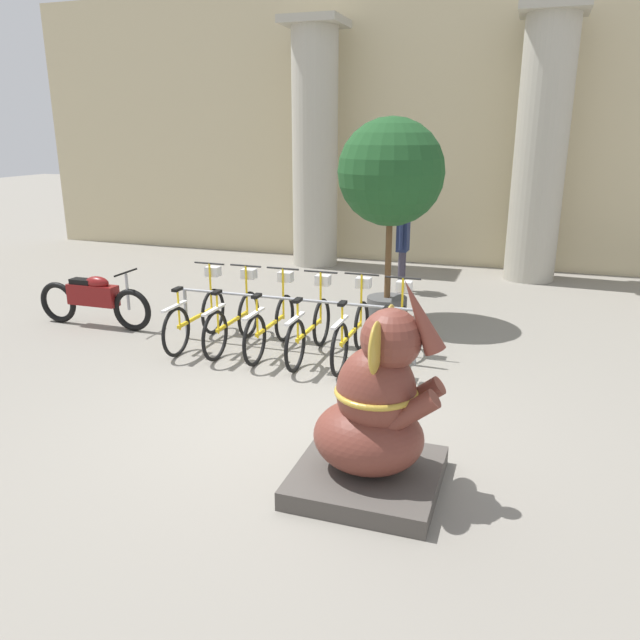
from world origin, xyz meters
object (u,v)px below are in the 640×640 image
Objects in this scene: bicycle_2 at (271,323)px; bicycle_4 at (352,331)px; elephant_statue at (374,419)px; person_pedestrian at (403,242)px; bicycle_5 at (394,336)px; potted_tree at (391,177)px; motorcycle at (94,299)px; bicycle_0 at (197,315)px; bicycle_3 at (310,328)px; bicycle_1 at (234,319)px.

bicycle_2 is 1.15m from bicycle_4.
elephant_statue is 1.19× the size of person_pedestrian.
potted_tree is at bearing 105.25° from bicycle_5.
bicycle_2 is at bearing -3.38° from motorcycle.
motorcycle is (-1.91, 0.20, 0.03)m from bicycle_0.
person_pedestrian is 2.28m from potted_tree.
bicycle_2 is at bearing 176.90° from bicycle_3.
potted_tree is at bearing 89.60° from bicycle_4.
bicycle_3 is 0.58m from bicycle_4.
bicycle_5 is (2.87, -0.01, 0.00)m from bicycle_0.
bicycle_1 is at bearing 2.10° from bicycle_0.
motorcycle is at bearing 176.67° from bicycle_3.
bicycle_5 is (2.30, -0.03, 0.00)m from bicycle_1.
potted_tree is (-0.56, 2.05, 1.85)m from bicycle_5.
bicycle_1 is at bearing -4.12° from motorcycle.
bicycle_2 is 0.92× the size of elephant_statue.
bicycle_0 is 3.60m from potted_tree.
bicycle_2 is (1.15, 0.02, 0.00)m from bicycle_0.
bicycle_5 is 0.92× the size of elephant_statue.
elephant_statue is (1.01, -2.89, 0.22)m from bicycle_4.
bicycle_2 is 2.98m from potted_tree.
person_pedestrian is at bearing 60.93° from bicycle_0.
elephant_statue is at bearing -46.54° from bicycle_1.
motorcycle is 4.95m from potted_tree.
bicycle_0 is at bearing -5.99° from motorcycle.
bicycle_2 is 0.58m from bicycle_3.
person_pedestrian is at bearing 67.65° from bicycle_1.
bicycle_2 is at bearing 0.98° from bicycle_0.
bicycle_5 is 2.90m from elephant_statue.
bicycle_5 is at bearing -2.52° from motorcycle.
person_pedestrian reaches higher than bicycle_4.
bicycle_0 is 0.92× the size of elephant_statue.
motorcycle is (-2.48, 0.18, 0.03)m from bicycle_1.
bicycle_4 is (1.15, 0.01, 0.00)m from bicycle_2.
elephant_statue is (0.44, -2.86, 0.22)m from bicycle_5.
motorcycle is (-4.78, 0.21, 0.03)m from bicycle_5.
bicycle_0 is at bearing -179.32° from bicycle_4.
person_pedestrian is (0.45, 3.92, 0.53)m from bicycle_3.
bicycle_1 is 1.00× the size of bicycle_2.
bicycle_2 is at bearing -0.14° from bicycle_1.
elephant_statue is at bearing -53.16° from bicycle_2.
bicycle_4 is 1.09× the size of person_pedestrian.
bicycle_0 is 1.00× the size of bicycle_5.
bicycle_2 is 0.55× the size of potted_tree.
potted_tree reaches higher than motorcycle.
bicycle_5 is at bearing 98.76° from elephant_statue.
potted_tree reaches higher than person_pedestrian.
elephant_statue reaches higher than motorcycle.
bicycle_5 is at bearing -0.99° from bicycle_2.
elephant_statue reaches higher than bicycle_1.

